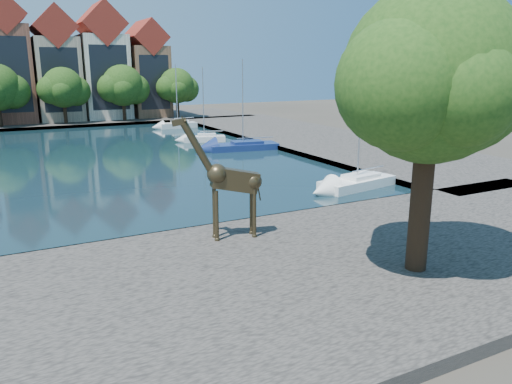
# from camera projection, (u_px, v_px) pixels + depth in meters

# --- Properties ---
(ground) EXTENTS (160.00, 160.00, 0.00)m
(ground) POSITION_uv_depth(u_px,v_px,m) (162.00, 241.00, 24.08)
(ground) COLOR #38332B
(ground) RESTS_ON ground
(water_basin) EXTENTS (38.00, 50.00, 0.08)m
(water_basin) POSITION_uv_depth(u_px,v_px,m) (82.00, 159.00, 44.71)
(water_basin) COLOR black
(water_basin) RESTS_ON ground
(near_quay) EXTENTS (50.00, 14.00, 0.50)m
(near_quay) POSITION_uv_depth(u_px,v_px,m) (219.00, 293.00, 17.99)
(near_quay) COLOR #524D47
(near_quay) RESTS_ON ground
(far_quay) EXTENTS (60.00, 16.00, 0.50)m
(far_quay) POSITION_uv_depth(u_px,v_px,m) (47.00, 122.00, 72.18)
(far_quay) COLOR #524D47
(far_quay) RESTS_ON ground
(right_quay) EXTENTS (14.00, 52.00, 0.50)m
(right_quay) POSITION_uv_depth(u_px,v_px,m) (315.00, 139.00, 55.81)
(right_quay) COLOR #524D47
(right_quay) RESTS_ON ground
(plane_tree) EXTENTS (8.32, 6.40, 10.62)m
(plane_tree) POSITION_uv_depth(u_px,v_px,m) (434.00, 81.00, 17.83)
(plane_tree) COLOR #332114
(plane_tree) RESTS_ON near_quay
(townhouse_center) EXTENTS (5.44, 9.18, 16.93)m
(townhouse_center) POSITION_uv_depth(u_px,v_px,m) (9.00, 64.00, 68.38)
(townhouse_center) COLOR brown
(townhouse_center) RESTS_ON far_quay
(townhouse_east_inner) EXTENTS (5.94, 9.18, 15.79)m
(townhouse_east_inner) POSITION_uv_depth(u_px,v_px,m) (56.00, 69.00, 71.21)
(townhouse_east_inner) COLOR tan
(townhouse_east_inner) RESTS_ON far_quay
(townhouse_east_mid) EXTENTS (6.43, 9.18, 16.65)m
(townhouse_east_mid) POSITION_uv_depth(u_px,v_px,m) (103.00, 66.00, 74.02)
(townhouse_east_mid) COLOR beige
(townhouse_east_mid) RESTS_ON far_quay
(townhouse_east_end) EXTENTS (5.44, 9.18, 14.43)m
(townhouse_east_end) POSITION_uv_depth(u_px,v_px,m) (146.00, 73.00, 77.17)
(townhouse_east_end) COLOR brown
(townhouse_east_end) RESTS_ON far_quay
(far_tree_mid_east) EXTENTS (7.02, 5.40, 7.52)m
(far_tree_mid_east) POSITION_uv_depth(u_px,v_px,m) (64.00, 89.00, 67.17)
(far_tree_mid_east) COLOR #332114
(far_tree_mid_east) RESTS_ON far_quay
(far_tree_east) EXTENTS (7.54, 5.80, 7.84)m
(far_tree_east) POSITION_uv_depth(u_px,v_px,m) (123.00, 87.00, 70.72)
(far_tree_east) COLOR #332114
(far_tree_east) RESTS_ON far_quay
(far_tree_far_east) EXTENTS (6.76, 5.20, 7.36)m
(far_tree_far_east) POSITION_uv_depth(u_px,v_px,m) (177.00, 87.00, 74.33)
(far_tree_far_east) COLOR #332114
(far_tree_far_east) RESTS_ON far_quay
(giraffe_statue) EXTENTS (3.90, 1.12, 5.58)m
(giraffe_statue) POSITION_uv_depth(u_px,v_px,m) (229.00, 180.00, 22.39)
(giraffe_statue) COLOR #382E1C
(giraffe_statue) RESTS_ON near_quay
(sailboat_right_a) EXTENTS (6.02, 2.97, 10.50)m
(sailboat_right_a) POSITION_uv_depth(u_px,v_px,m) (357.00, 180.00, 34.07)
(sailboat_right_a) COLOR white
(sailboat_right_a) RESTS_ON water_basin
(sailboat_right_b) EXTENTS (7.13, 3.40, 8.75)m
(sailboat_right_b) POSITION_uv_depth(u_px,v_px,m) (243.00, 145.00, 49.42)
(sailboat_right_b) COLOR navy
(sailboat_right_b) RESTS_ON water_basin
(sailboat_right_c) EXTENTS (4.76, 2.84, 7.97)m
(sailboat_right_c) POSITION_uv_depth(u_px,v_px,m) (204.00, 137.00, 54.67)
(sailboat_right_c) COLOR silver
(sailboat_right_c) RESTS_ON water_basin
(sailboat_right_d) EXTENTS (5.00, 1.83, 8.30)m
(sailboat_right_d) POSITION_uv_depth(u_px,v_px,m) (178.00, 124.00, 66.53)
(sailboat_right_d) COLOR silver
(sailboat_right_d) RESTS_ON water_basin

